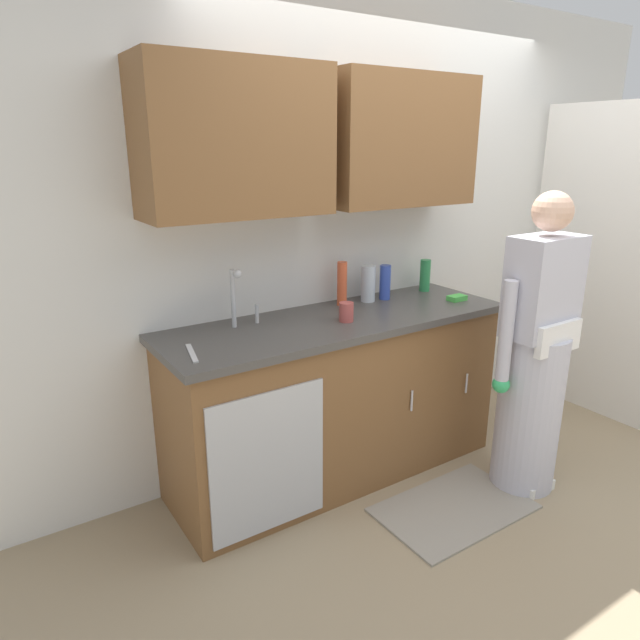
{
  "coord_description": "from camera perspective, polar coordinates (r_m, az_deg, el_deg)",
  "views": [
    {
      "loc": [
        -2.23,
        -1.68,
        1.83
      ],
      "look_at": [
        -0.76,
        0.55,
        1.0
      ],
      "focal_mm": 31.71,
      "sensor_mm": 36.0,
      "label": 1
    }
  ],
  "objects": [
    {
      "name": "bottle_water_short",
      "position": [
        3.35,
        4.88,
        3.68
      ],
      "size": [
        0.08,
        0.08,
        0.21
      ],
      "primitive_type": "cylinder",
      "color": "silver",
      "rests_on": "countertop"
    },
    {
      "name": "counter_cabinet",
      "position": [
        3.22,
        1.64,
        -8.12
      ],
      "size": [
        1.9,
        0.62,
        0.9
      ],
      "color": "brown",
      "rests_on": "ground"
    },
    {
      "name": "bottle_water_tall",
      "position": [
        3.41,
        6.58,
        3.8
      ],
      "size": [
        0.07,
        0.07,
        0.21
      ],
      "primitive_type": "cylinder",
      "color": "#334CB2",
      "rests_on": "countertop"
    },
    {
      "name": "person_at_sink",
      "position": [
        3.22,
        20.76,
        -4.63
      ],
      "size": [
        0.55,
        0.34,
        1.62
      ],
      "color": "white",
      "rests_on": "ground"
    },
    {
      "name": "ground_plane",
      "position": [
        3.34,
        17.06,
        -16.85
      ],
      "size": [
        9.0,
        9.0,
        0.0
      ],
      "primitive_type": "plane",
      "color": "#998466"
    },
    {
      "name": "floor_mat",
      "position": [
        3.2,
        13.36,
        -18.0
      ],
      "size": [
        0.8,
        0.5,
        0.01
      ],
      "primitive_type": "cube",
      "color": "gray",
      "rests_on": "ground"
    },
    {
      "name": "sink",
      "position": [
        2.81,
        -6.66,
        -1.61
      ],
      "size": [
        0.5,
        0.36,
        0.35
      ],
      "color": "#B7BABF",
      "rests_on": "counter_cabinet"
    },
    {
      "name": "bottle_soap",
      "position": [
        3.64,
        10.55,
        4.45
      ],
      "size": [
        0.07,
        0.07,
        0.2
      ],
      "primitive_type": "cylinder",
      "color": "#2D8C4C",
      "rests_on": "countertop"
    },
    {
      "name": "knife_on_counter",
      "position": [
        2.58,
        -12.81,
        -3.27
      ],
      "size": [
        0.08,
        0.24,
        0.01
      ],
      "primitive_type": "cube",
      "rotation": [
        0.0,
        0.0,
        1.35
      ],
      "color": "silver",
      "rests_on": "countertop"
    },
    {
      "name": "bottle_dish_liquid",
      "position": [
        3.25,
        2.24,
        3.69
      ],
      "size": [
        0.06,
        0.06,
        0.25
      ],
      "primitive_type": "cylinder",
      "color": "#E05933",
      "rests_on": "countertop"
    },
    {
      "name": "sponge",
      "position": [
        3.47,
        13.65,
        2.17
      ],
      "size": [
        0.11,
        0.07,
        0.03
      ],
      "primitive_type": "cube",
      "color": "#4CBF4C",
      "rests_on": "countertop"
    },
    {
      "name": "closet_door_panel",
      "position": [
        4.3,
        26.77,
        4.95
      ],
      "size": [
        0.04,
        1.1,
        2.1
      ],
      "primitive_type": "cube",
      "rotation": [
        0.0,
        0.0,
        1.57
      ],
      "color": "silver",
      "rests_on": "ground"
    },
    {
      "name": "kitchen_wall_with_uppers",
      "position": [
        3.41,
        4.71,
        11.24
      ],
      "size": [
        4.8,
        0.44,
        2.7
      ],
      "color": "silver",
      "rests_on": "ground"
    },
    {
      "name": "cup_by_sink",
      "position": [
        2.97,
        2.68,
        0.82
      ],
      "size": [
        0.08,
        0.08,
        0.1
      ],
      "primitive_type": "cylinder",
      "color": "#B24C47",
      "rests_on": "countertop"
    },
    {
      "name": "countertop",
      "position": [
        3.05,
        1.74,
        -0.09
      ],
      "size": [
        1.96,
        0.66,
        0.04
      ],
      "primitive_type": "cube",
      "color": "#474442",
      "rests_on": "counter_cabinet"
    }
  ]
}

